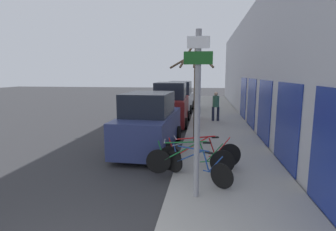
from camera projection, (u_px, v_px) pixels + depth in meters
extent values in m
plane|color=#333335|center=(171.00, 126.00, 14.48)|extent=(80.00, 80.00, 0.00)
cube|color=#9E9B93|center=(216.00, 118.00, 16.85)|extent=(3.20, 32.00, 0.15)
cube|color=#BCBCC1|center=(247.00, 68.00, 16.11)|extent=(0.20, 32.00, 6.50)
cube|color=navy|center=(336.00, 157.00, 4.77)|extent=(0.03, 2.21, 2.47)
cube|color=navy|center=(286.00, 125.00, 7.72)|extent=(0.03, 2.21, 2.47)
cube|color=navy|center=(264.00, 111.00, 10.66)|extent=(0.03, 2.21, 2.47)
cube|color=navy|center=(251.00, 103.00, 13.60)|extent=(0.03, 2.21, 2.47)
cube|color=navy|center=(243.00, 98.00, 16.54)|extent=(0.03, 2.21, 2.47)
cylinder|color=#939399|center=(197.00, 117.00, 5.64)|extent=(0.12, 0.12, 3.64)
cube|color=white|center=(198.00, 42.00, 5.33)|extent=(0.47, 0.02, 0.24)
cube|color=#19591E|center=(198.00, 58.00, 5.38)|extent=(0.60, 0.02, 0.26)
cylinder|color=black|center=(174.00, 162.00, 7.30)|extent=(0.53, 0.38, 0.62)
cylinder|color=black|center=(222.00, 176.00, 6.27)|extent=(0.53, 0.38, 0.62)
cylinder|color=#1E4799|center=(190.00, 156.00, 6.87)|extent=(0.73, 0.52, 0.51)
cylinder|color=#1E4799|center=(193.00, 149.00, 6.79)|extent=(0.85, 0.60, 0.08)
cylinder|color=#1E4799|center=(206.00, 161.00, 6.54)|extent=(0.18, 0.14, 0.45)
cylinder|color=#1E4799|center=(212.00, 172.00, 6.45)|extent=(0.46, 0.33, 0.08)
cylinder|color=#1E4799|center=(215.00, 165.00, 6.36)|extent=(0.35, 0.26, 0.50)
cylinder|color=#1E4799|center=(176.00, 153.00, 7.21)|extent=(0.17, 0.13, 0.54)
cube|color=black|center=(209.00, 153.00, 6.45)|extent=(0.21, 0.18, 0.04)
cylinder|color=#99999E|center=(178.00, 144.00, 7.12)|extent=(0.27, 0.38, 0.02)
cylinder|color=black|center=(158.00, 161.00, 7.22)|extent=(0.68, 0.10, 0.68)
cylinder|color=black|center=(222.00, 162.00, 7.15)|extent=(0.68, 0.10, 0.68)
cylinder|color=#197233|center=(182.00, 151.00, 7.14)|extent=(0.98, 0.13, 0.56)
cylinder|color=#197233|center=(186.00, 142.00, 7.10)|extent=(1.14, 0.15, 0.09)
cylinder|color=#197233|center=(203.00, 152.00, 7.12)|extent=(0.21, 0.06, 0.49)
cylinder|color=#197233|center=(211.00, 161.00, 7.16)|extent=(0.62, 0.09, 0.08)
cylinder|color=#197233|center=(214.00, 153.00, 7.12)|extent=(0.46, 0.07, 0.55)
cylinder|color=#197233|center=(161.00, 151.00, 7.17)|extent=(0.21, 0.05, 0.59)
cube|color=black|center=(207.00, 143.00, 7.08)|extent=(0.21, 0.10, 0.04)
cylinder|color=#99999E|center=(165.00, 141.00, 7.12)|extent=(0.07, 0.44, 0.02)
cylinder|color=black|center=(169.00, 158.00, 7.46)|extent=(0.68, 0.23, 0.70)
cylinder|color=black|center=(229.00, 155.00, 7.72)|extent=(0.68, 0.23, 0.70)
cylinder|color=red|center=(192.00, 146.00, 7.50)|extent=(0.98, 0.32, 0.58)
cylinder|color=red|center=(195.00, 138.00, 7.48)|extent=(1.14, 0.37, 0.09)
cylinder|color=red|center=(212.00, 146.00, 7.59)|extent=(0.22, 0.09, 0.50)
cylinder|color=red|center=(219.00, 155.00, 7.67)|extent=(0.62, 0.21, 0.08)
cylinder|color=red|center=(222.00, 147.00, 7.64)|extent=(0.46, 0.16, 0.56)
cylinder|color=red|center=(172.00, 148.00, 7.42)|extent=(0.21, 0.09, 0.61)
cube|color=black|center=(215.00, 137.00, 7.56)|extent=(0.21, 0.13, 0.04)
cylinder|color=#99999E|center=(175.00, 138.00, 7.39)|extent=(0.15, 0.43, 0.02)
cube|color=navy|center=(150.00, 129.00, 9.99)|extent=(1.93, 4.44, 1.19)
cube|color=black|center=(148.00, 104.00, 9.66)|extent=(1.68, 2.33, 0.82)
cylinder|color=black|center=(137.00, 132.00, 11.53)|extent=(0.24, 0.67, 0.66)
cylinder|color=black|center=(178.00, 134.00, 11.23)|extent=(0.24, 0.67, 0.66)
cylinder|color=black|center=(115.00, 150.00, 8.89)|extent=(0.24, 0.67, 0.66)
cylinder|color=black|center=(167.00, 152.00, 8.59)|extent=(0.24, 0.67, 0.66)
cube|color=maroon|center=(171.00, 110.00, 14.92)|extent=(1.85, 4.32, 1.34)
cube|color=black|center=(171.00, 90.00, 14.58)|extent=(1.63, 2.26, 0.89)
cylinder|color=black|center=(159.00, 115.00, 16.42)|extent=(0.23, 0.63, 0.62)
cylinder|color=black|center=(188.00, 116.00, 16.20)|extent=(0.23, 0.63, 0.62)
cylinder|color=black|center=(152.00, 123.00, 13.81)|extent=(0.23, 0.63, 0.62)
cylinder|color=black|center=(185.00, 124.00, 13.60)|extent=(0.23, 0.63, 0.62)
cube|color=silver|center=(180.00, 101.00, 20.30)|extent=(1.85, 4.80, 1.12)
cube|color=black|center=(180.00, 88.00, 19.95)|extent=(1.63, 2.51, 1.00)
cylinder|color=black|center=(172.00, 104.00, 21.94)|extent=(0.23, 0.67, 0.67)
cylinder|color=black|center=(193.00, 105.00, 21.67)|extent=(0.23, 0.67, 0.67)
cylinder|color=black|center=(166.00, 109.00, 19.07)|extent=(0.23, 0.67, 0.67)
cylinder|color=black|center=(190.00, 110.00, 18.79)|extent=(0.23, 0.67, 0.67)
cylinder|color=#1E2338|center=(213.00, 114.00, 15.28)|extent=(0.15, 0.15, 0.82)
cylinder|color=#1E2338|center=(218.00, 114.00, 15.26)|extent=(0.15, 0.15, 0.82)
cylinder|color=#33664C|center=(216.00, 101.00, 15.16)|extent=(0.37, 0.37, 0.65)
sphere|color=tan|center=(216.00, 94.00, 15.09)|extent=(0.22, 0.22, 0.22)
cylinder|color=brown|center=(196.00, 105.00, 10.47)|extent=(0.20, 0.20, 2.96)
cylinder|color=brown|center=(189.00, 52.00, 9.79)|extent=(0.68, 0.92, 1.19)
cylinder|color=brown|center=(196.00, 50.00, 9.72)|extent=(0.15, 0.94, 1.31)
cylinder|color=brown|center=(205.00, 58.00, 9.78)|extent=(0.72, 0.82, 0.76)
cylinder|color=brown|center=(183.00, 60.00, 10.35)|extent=(1.12, 0.26, 0.66)
cylinder|color=#939399|center=(199.00, 80.00, 20.14)|extent=(0.10, 0.10, 4.50)
cube|color=black|center=(199.00, 56.00, 19.76)|extent=(0.20, 0.16, 0.64)
sphere|color=red|center=(199.00, 53.00, 19.64)|extent=(0.11, 0.11, 0.11)
sphere|color=orange|center=(199.00, 56.00, 19.67)|extent=(0.11, 0.11, 0.11)
sphere|color=green|center=(199.00, 59.00, 19.70)|extent=(0.11, 0.11, 0.11)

